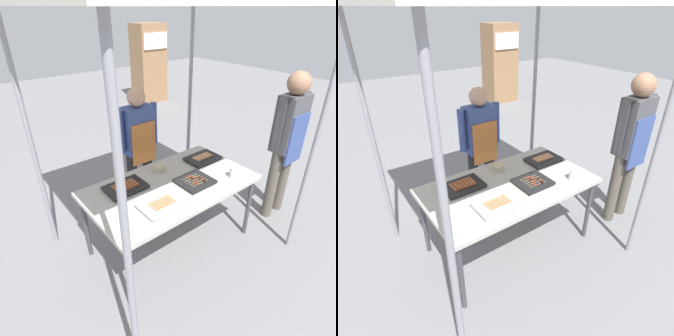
# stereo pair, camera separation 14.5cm
# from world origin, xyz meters

# --- Properties ---
(ground_plane) EXTENTS (18.00, 18.00, 0.00)m
(ground_plane) POSITION_xyz_m (0.00, 0.00, 0.00)
(ground_plane) COLOR slate
(stall_table) EXTENTS (1.60, 0.90, 0.75)m
(stall_table) POSITION_xyz_m (0.00, 0.00, 0.70)
(stall_table) COLOR #B7B2A8
(stall_table) RESTS_ON ground
(stall_canopy) EXTENTS (2.10, 1.80, 2.28)m
(stall_canopy) POSITION_xyz_m (0.00, 0.00, 2.17)
(stall_canopy) COLOR gray
(stall_canopy) RESTS_ON ground
(tray_grilled_sausages) EXTENTS (0.37, 0.25, 0.05)m
(tray_grilled_sausages) POSITION_xyz_m (0.57, 0.16, 0.77)
(tray_grilled_sausages) COLOR black
(tray_grilled_sausages) RESTS_ON stall_table
(tray_meat_skewers) EXTENTS (0.32, 0.29, 0.04)m
(tray_meat_skewers) POSITION_xyz_m (0.19, -0.13, 0.77)
(tray_meat_skewers) COLOR black
(tray_meat_skewers) RESTS_ON stall_table
(tray_pork_links) EXTENTS (0.37, 0.26, 0.05)m
(tray_pork_links) POSITION_xyz_m (-0.38, 0.20, 0.77)
(tray_pork_links) COLOR black
(tray_pork_links) RESTS_ON stall_table
(tray_spring_rolls) EXTENTS (0.39, 0.26, 0.05)m
(tray_spring_rolls) POSITION_xyz_m (-0.28, -0.22, 0.77)
(tray_spring_rolls) COLOR #ADADB2
(tray_spring_rolls) RESTS_ON stall_table
(condiment_bowl) EXTENTS (0.13, 0.13, 0.06)m
(condiment_bowl) POSITION_xyz_m (0.06, 0.28, 0.78)
(condiment_bowl) COLOR #BFB28C
(condiment_bowl) RESTS_ON stall_table
(drink_cup_near_edge) EXTENTS (0.08, 0.08, 0.11)m
(drink_cup_near_edge) POSITION_xyz_m (0.55, -0.29, 0.80)
(drink_cup_near_edge) COLOR white
(drink_cup_near_edge) RESTS_ON stall_table
(vendor_woman) EXTENTS (0.52, 0.22, 1.48)m
(vendor_woman) POSITION_xyz_m (0.16, 0.78, 0.87)
(vendor_woman) COLOR black
(vendor_woman) RESTS_ON ground
(customer_nearby) EXTENTS (0.52, 0.23, 1.68)m
(customer_nearby) POSITION_xyz_m (1.31, -0.36, 1.00)
(customer_nearby) COLOR #595147
(customer_nearby) RESTS_ON ground
(neighbor_stall_right) EXTENTS (0.74, 0.62, 1.86)m
(neighbor_stall_right) POSITION_xyz_m (2.92, 4.46, 0.94)
(neighbor_stall_right) COLOR #9E724C
(neighbor_stall_right) RESTS_ON ground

